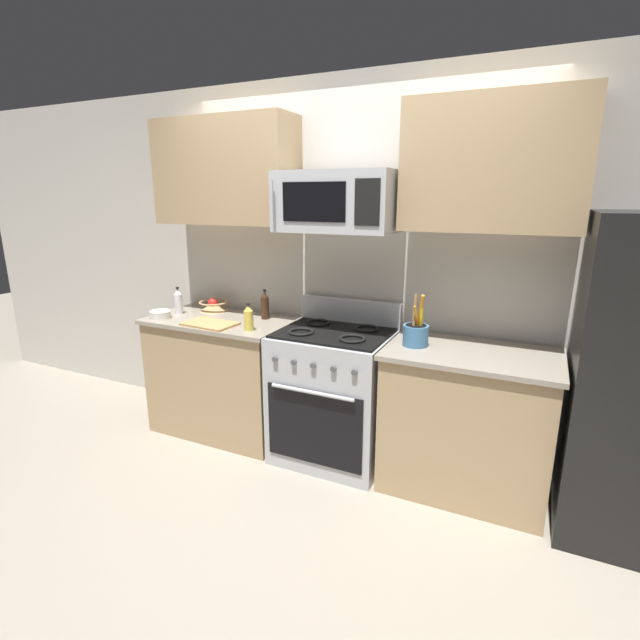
{
  "coord_description": "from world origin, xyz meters",
  "views": [
    {
      "loc": [
        1.21,
        -2.15,
        1.81
      ],
      "look_at": [
        -0.05,
        0.52,
        1.03
      ],
      "focal_mm": 26.45,
      "sensor_mm": 36.0,
      "label": 1
    }
  ],
  "objects": [
    {
      "name": "ground_plane",
      "position": [
        0.0,
        0.0,
        0.0
      ],
      "size": [
        16.0,
        16.0,
        0.0
      ],
      "primitive_type": "plane",
      "color": "gray"
    },
    {
      "name": "wall_back",
      "position": [
        0.0,
        1.03,
        1.3
      ],
      "size": [
        8.0,
        0.1,
        2.6
      ],
      "primitive_type": "cube",
      "color": "beige",
      "rests_on": "ground"
    },
    {
      "name": "counter_left",
      "position": [
        -0.94,
        0.64,
        0.46
      ],
      "size": [
        1.1,
        0.63,
        0.91
      ],
      "color": "tan",
      "rests_on": "ground"
    },
    {
      "name": "range_oven",
      "position": [
        -0.0,
        0.65,
        0.47
      ],
      "size": [
        0.76,
        0.67,
        1.09
      ],
      "color": "#B2B5BA",
      "rests_on": "ground"
    },
    {
      "name": "counter_right",
      "position": [
        0.9,
        0.64,
        0.46
      ],
      "size": [
        1.01,
        0.63,
        0.91
      ],
      "color": "tan",
      "rests_on": "ground"
    },
    {
      "name": "microwave",
      "position": [
        -0.0,
        0.67,
        1.77
      ],
      "size": [
        0.76,
        0.44,
        0.38
      ],
      "color": "#B2B5BA"
    },
    {
      "name": "upper_cabinets_left",
      "position": [
        -0.94,
        0.81,
        1.98
      ],
      "size": [
        1.09,
        0.34,
        0.74
      ],
      "color": "tan"
    },
    {
      "name": "upper_cabinets_right",
      "position": [
        0.9,
        0.81,
        1.98
      ],
      "size": [
        1.0,
        0.34,
        0.74
      ],
      "color": "tan"
    },
    {
      "name": "utensil_crock",
      "position": [
        0.56,
        0.62,
        0.99
      ],
      "size": [
        0.16,
        0.16,
        0.33
      ],
      "color": "teal",
      "rests_on": "counter_right"
    },
    {
      "name": "fruit_basket",
      "position": [
        -1.14,
        0.82,
        0.96
      ],
      "size": [
        0.23,
        0.23,
        0.11
      ],
      "color": "tan",
      "rests_on": "counter_left"
    },
    {
      "name": "cutting_board",
      "position": [
        -0.9,
        0.47,
        0.92
      ],
      "size": [
        0.39,
        0.26,
        0.02
      ],
      "primitive_type": "cube",
      "rotation": [
        0.0,
        0.0,
        -0.07
      ],
      "color": "tan",
      "rests_on": "counter_left"
    },
    {
      "name": "bottle_soy",
      "position": [
        -0.63,
        0.79,
        1.01
      ],
      "size": [
        0.06,
        0.06,
        0.22
      ],
      "color": "#382314",
      "rests_on": "counter_left"
    },
    {
      "name": "bottle_vinegar",
      "position": [
        -1.33,
        0.64,
        1.01
      ],
      "size": [
        0.06,
        0.06,
        0.21
      ],
      "color": "silver",
      "rests_on": "counter_left"
    },
    {
      "name": "bottle_oil",
      "position": [
        -0.57,
        0.47,
        1.0
      ],
      "size": [
        0.06,
        0.06,
        0.19
      ],
      "color": "gold",
      "rests_on": "counter_left"
    },
    {
      "name": "prep_bowl",
      "position": [
        -1.36,
        0.46,
        0.94
      ],
      "size": [
        0.16,
        0.16,
        0.06
      ],
      "color": "white",
      "rests_on": "counter_left"
    }
  ]
}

